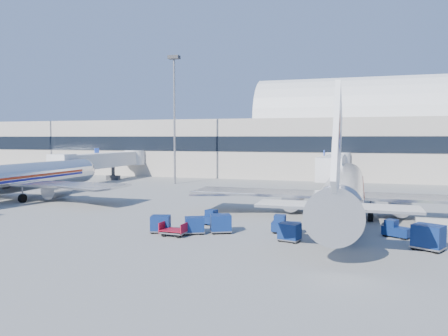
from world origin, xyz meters
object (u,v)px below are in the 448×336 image
(cart_train_b, at_px, (194,225))
(cart_solo_far, at_px, (428,237))
(jetbridge_mid, at_px, (107,160))
(cart_train_a, at_px, (221,223))
(airliner_mid, at_px, (11,178))
(mast_west, at_px, (174,100))
(tug_right, at_px, (396,230))
(cart_train_c, at_px, (161,224))
(tug_left, at_px, (214,217))
(cart_solo_near, at_px, (290,232))
(tug_lead, at_px, (285,225))
(cart_open_red, at_px, (174,231))
(barrier_near, at_px, (433,223))
(airliner_main, at_px, (344,190))
(jetbridge_near, at_px, (335,164))

(cart_train_b, xyz_separation_m, cart_solo_far, (18.34, 0.03, 0.23))
(jetbridge_mid, xyz_separation_m, cart_train_a, (34.49, -36.69, -3.07))
(airliner_mid, xyz_separation_m, cart_train_b, (30.04, -11.40, -2.15))
(cart_train_b, bearing_deg, mast_west, 89.33)
(mast_west, relative_size, tug_right, 9.29)
(airliner_mid, xyz_separation_m, mast_west, (12.00, 25.49, 11.87))
(mast_west, bearing_deg, cart_solo_far, -45.37)
(cart_train_b, relative_size, cart_train_c, 1.04)
(mast_west, relative_size, tug_left, 9.23)
(tug_right, height_order, cart_solo_near, cart_solo_near)
(tug_left, bearing_deg, tug_lead, -88.54)
(cart_train_c, bearing_deg, tug_right, -2.31)
(cart_train_b, distance_m, cart_solo_near, 8.22)
(jetbridge_mid, distance_m, cart_train_c, 48.29)
(jetbridge_mid, bearing_deg, cart_train_b, -49.28)
(tug_left, xyz_separation_m, cart_open_red, (-1.58, -5.72, -0.25))
(mast_west, height_order, barrier_near, mast_west)
(mast_west, bearing_deg, cart_train_c, -68.02)
(cart_solo_far, relative_size, cart_open_red, 1.20)
(airliner_mid, relative_size, tug_right, 15.31)
(tug_right, xyz_separation_m, cart_open_red, (-17.74, -5.07, -0.24))
(airliner_main, relative_size, mast_west, 1.65)
(mast_west, bearing_deg, airliner_main, -40.36)
(mast_west, distance_m, tug_right, 49.81)
(airliner_main, xyz_separation_m, cart_solo_far, (6.39, -11.37, -1.92))
(jetbridge_near, relative_size, tug_right, 11.30)
(tug_lead, bearing_deg, airliner_main, 61.16)
(cart_train_b, bearing_deg, barrier_near, -2.72)
(jetbridge_mid, height_order, tug_right, jetbridge_mid)
(tug_lead, height_order, cart_train_c, tug_lead)
(airliner_main, relative_size, cart_open_red, 16.87)
(tug_left, bearing_deg, tug_right, -76.32)
(mast_west, bearing_deg, cart_solo_near, -54.80)
(cart_open_red, bearing_deg, jetbridge_mid, 132.00)
(cart_solo_near, bearing_deg, mast_west, 140.81)
(tug_right, distance_m, cart_solo_far, 4.27)
(jetbridge_mid, bearing_deg, cart_train_a, -46.77)
(jetbridge_mid, relative_size, tug_left, 11.23)
(jetbridge_mid, relative_size, tug_right, 11.30)
(airliner_main, relative_size, cart_train_c, 18.83)
(airliner_main, height_order, airliner_mid, same)
(cart_train_a, xyz_separation_m, cart_train_c, (-5.02, -1.45, -0.06))
(tug_lead, xyz_separation_m, cart_open_red, (-8.70, -3.88, -0.31))
(cart_solo_far, bearing_deg, airliner_main, 147.02)
(airliner_main, bearing_deg, cart_solo_near, -107.73)
(airliner_main, xyz_separation_m, tug_right, (4.43, -7.59, -2.28))
(cart_train_a, bearing_deg, cart_open_red, -171.53)
(jetbridge_mid, bearing_deg, tug_left, -45.50)
(mast_west, bearing_deg, barrier_near, -36.38)
(jetbridge_near, bearing_deg, cart_train_b, -104.22)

